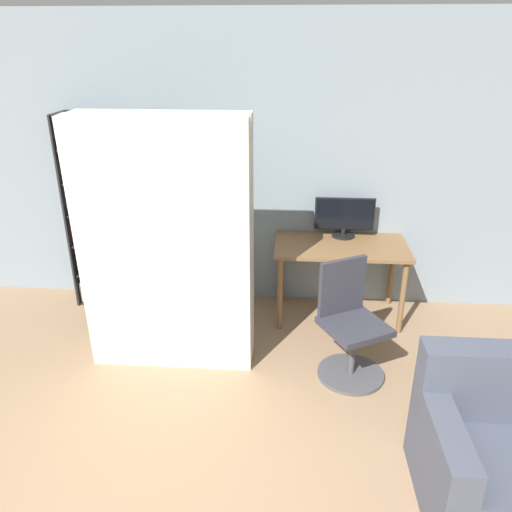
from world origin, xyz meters
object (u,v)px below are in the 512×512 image
Objects in this scene: office_chair at (350,332)px; bookshelf at (102,218)px; monitor at (344,217)px; mattress_far at (171,242)px; armchair at (499,453)px; mattress_near at (165,252)px.

office_chair is 2.59m from bookshelf.
office_chair is (-0.02, -1.11, -0.56)m from monitor.
mattress_far is at bearing -147.47° from monitor.
mattress_far is 2.33× the size of armchair.
monitor is 1.80m from mattress_near.
office_chair is at bearing -90.81° from monitor.
mattress_far is (-1.40, 0.21, 0.62)m from office_chair.
bookshelf is 0.93× the size of mattress_near.
mattress_near is at bearing -50.51° from bookshelf.
mattress_far reaches higher than armchair.
bookshelf is (-2.30, 1.09, 0.49)m from office_chair.
armchair is (3.02, -2.22, -0.54)m from bookshelf.
mattress_far reaches higher than bookshelf.
bookshelf is (-2.31, -0.02, -0.07)m from monitor.
mattress_near reaches higher than armchair.
bookshelf reaches higher than armchair.
office_chair is 1.34m from armchair.
office_chair is at bearing 122.57° from armchair.
bookshelf is 2.18× the size of armchair.
bookshelf is at bearing 143.67° from armchair.
mattress_far is at bearing 90.00° from mattress_near.
monitor reaches higher than office_chair.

